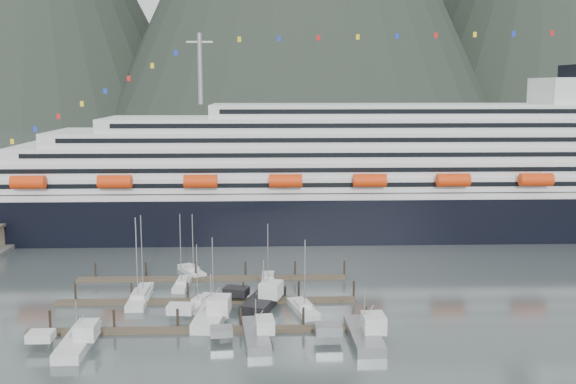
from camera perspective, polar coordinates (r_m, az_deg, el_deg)
name	(u,v)px	position (r m, az deg, el deg)	size (l,w,h in m)	color
ground	(236,308)	(107.15, -4.40, -9.78)	(1600.00, 1600.00, 0.00)	#495557
cruise_ship	(372,182)	(159.98, 7.16, 0.85)	(210.00, 30.40, 50.30)	black
dock_near	(199,329)	(98.04, -7.58, -11.46)	(48.18, 2.28, 3.20)	#453A2C
dock_mid	(206,301)	(110.26, -6.93, -9.11)	(48.18, 2.28, 3.20)	#453A2C
dock_far	(212,278)	(122.65, -6.41, -7.23)	(48.18, 2.28, 3.20)	#453A2C
sailboat_a	(139,300)	(111.95, -12.48, -8.91)	(3.07, 10.07, 14.64)	silver
sailboat_b	(144,293)	(115.44, -12.10, -8.36)	(3.00, 9.44, 14.13)	silver
sailboat_c	(200,303)	(108.79, -7.46, -9.33)	(5.01, 8.81, 10.50)	silver
sailboat_d	(212,307)	(106.77, -6.49, -9.66)	(5.74, 9.97, 12.06)	silver
sailboat_e	(182,284)	(119.12, -8.94, -7.73)	(2.65, 8.72, 13.34)	silver
sailboat_f	(192,272)	(126.77, -8.15, -6.68)	(6.15, 8.95, 11.81)	silver
sailboat_g	(268,280)	(120.34, -1.70, -7.46)	(2.37, 8.99, 11.08)	silver
sailboat_h	(303,309)	(105.18, 1.27, -9.89)	(4.83, 9.50, 12.00)	silver
trawler_a	(76,340)	(96.00, -17.47, -11.88)	(9.15, 12.72, 6.97)	silver
trawler_b	(210,314)	(101.79, -6.59, -10.26)	(9.52, 12.48, 7.93)	silver
trawler_c	(255,334)	(94.32, -2.83, -11.89)	(8.93, 12.60, 6.26)	gray
trawler_d	(363,334)	(94.37, 6.37, -11.84)	(9.58, 12.96, 7.70)	gray
trawler_e	(263,298)	(108.42, -2.14, -8.99)	(10.38, 12.85, 7.98)	black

